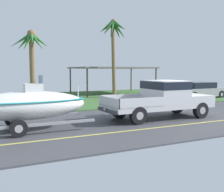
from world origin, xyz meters
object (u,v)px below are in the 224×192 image
at_px(parked_sedan_near, 200,90).
at_px(carport_awning, 112,68).
at_px(pickup_truck_towing, 164,97).
at_px(palm_tree_near_left, 114,36).
at_px(palm_tree_near_right, 31,49).
at_px(boat_on_trailer, 27,105).

relative_size(parked_sedan_near, carport_awning, 0.58).
relative_size(pickup_truck_towing, palm_tree_near_left, 0.86).
bearing_deg(palm_tree_near_left, palm_tree_near_right, 165.22).
xyz_separation_m(parked_sedan_near, palm_tree_near_right, (-13.30, 5.34, 3.51)).
relative_size(pickup_truck_towing, parked_sedan_near, 1.29).
bearing_deg(pickup_truck_towing, parked_sedan_near, 36.80).
distance_m(pickup_truck_towing, palm_tree_near_right, 13.14).
bearing_deg(pickup_truck_towing, carport_awning, 74.83).
height_order(palm_tree_near_left, palm_tree_near_right, palm_tree_near_left).
distance_m(pickup_truck_towing, boat_on_trailer, 6.73).
distance_m(carport_awning, palm_tree_near_left, 4.63).
distance_m(parked_sedan_near, palm_tree_near_left, 8.92).
relative_size(pickup_truck_towing, carport_awning, 0.75).
height_order(pickup_truck_towing, palm_tree_near_left, palm_tree_near_left).
xyz_separation_m(boat_on_trailer, carport_awning, (10.41, 13.57, 1.60)).
height_order(pickup_truck_towing, carport_awning, carport_awning).
relative_size(parked_sedan_near, palm_tree_near_right, 0.79).
distance_m(boat_on_trailer, parked_sedan_near, 16.90).
bearing_deg(parked_sedan_near, boat_on_trailer, -157.01).
bearing_deg(boat_on_trailer, palm_tree_near_right, 79.32).
relative_size(boat_on_trailer, palm_tree_near_left, 0.89).
bearing_deg(pickup_truck_towing, palm_tree_near_right, 110.57).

